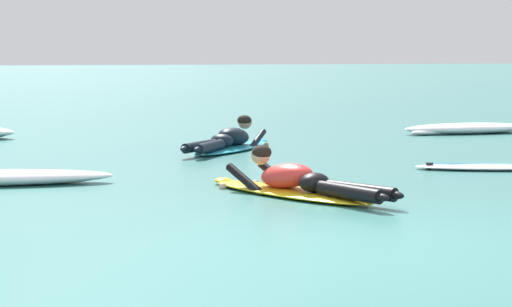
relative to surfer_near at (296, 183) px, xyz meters
name	(u,v)px	position (x,y,z in m)	size (l,w,h in m)	color
ground_plane	(197,135)	(-0.03, 7.34, -0.13)	(120.00, 120.00, 0.00)	#387A75
surfer_near	(296,183)	(0.00, 0.00, 0.00)	(1.68, 2.46, 0.54)	yellow
surfer_far	(230,142)	(0.09, 4.62, 0.00)	(1.81, 2.36, 0.53)	#2DB2D1
drifting_surfboard	(489,167)	(2.89, 1.73, -0.10)	(1.95, 0.92, 0.16)	white
whitewater_mid_left	(468,129)	(4.68, 6.69, -0.05)	(2.41, 0.74, 0.19)	white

